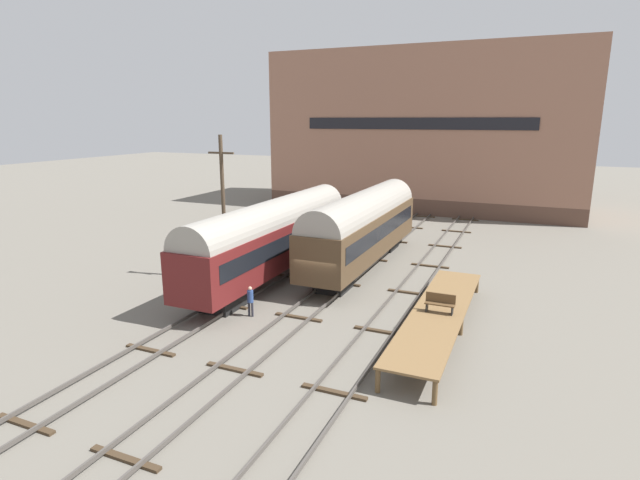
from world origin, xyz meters
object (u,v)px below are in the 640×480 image
(train_car_brown, at_px, (363,225))
(bench, at_px, (440,302))
(person_worker, at_px, (250,299))
(train_car_maroon, at_px, (273,234))
(utility_pole, at_px, (223,206))

(train_car_brown, xyz_separation_m, bench, (6.97, -9.23, -1.41))
(person_worker, bearing_deg, train_car_brown, 77.68)
(train_car_brown, bearing_deg, train_car_maroon, -132.30)
(train_car_brown, height_order, person_worker, train_car_brown)
(train_car_maroon, distance_m, bench, 12.25)
(person_worker, relative_size, utility_pole, 0.18)
(train_car_maroon, height_order, person_worker, train_car_maroon)
(bench, relative_size, person_worker, 0.86)
(train_car_maroon, height_order, bench, train_car_maroon)
(train_car_brown, distance_m, person_worker, 11.44)
(train_car_maroon, relative_size, bench, 12.50)
(train_car_brown, relative_size, utility_pole, 1.80)
(train_car_brown, relative_size, train_car_maroon, 0.94)
(train_car_brown, height_order, bench, train_car_brown)
(train_car_brown, bearing_deg, bench, -52.97)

